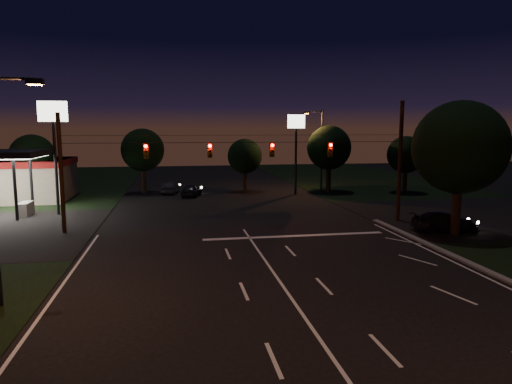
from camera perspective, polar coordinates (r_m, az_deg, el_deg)
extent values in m
plane|color=black|center=(18.64, 5.09, -13.99)|extent=(140.00, 140.00, 0.00)
cube|color=black|center=(41.49, 26.48, -2.56)|extent=(20.00, 16.00, 0.02)
cube|color=silver|center=(29.99, 4.87, -5.49)|extent=(12.00, 0.50, 0.01)
cylinder|color=black|center=(36.43, 17.25, -3.44)|extent=(0.30, 0.30, 9.00)
cylinder|color=black|center=(33.26, -22.80, -4.77)|extent=(0.28, 0.28, 8.00)
cylinder|color=black|center=(32.02, -1.86, 6.22)|extent=(24.00, 0.03, 0.03)
cylinder|color=black|center=(32.01, -1.86, 7.12)|extent=(24.00, 0.02, 0.02)
cube|color=#3F3307|center=(31.77, -13.58, 5.00)|extent=(0.32, 0.26, 1.00)
sphere|color=#FF0705|center=(31.59, -13.62, 5.58)|extent=(0.22, 0.22, 0.22)
sphere|color=black|center=(31.61, -13.60, 4.98)|extent=(0.20, 0.20, 0.20)
sphere|color=black|center=(31.62, -13.58, 4.39)|extent=(0.20, 0.20, 0.20)
cube|color=#3F3307|center=(31.80, -5.79, 5.18)|extent=(0.32, 0.26, 1.00)
sphere|color=#FF0705|center=(31.63, -5.78, 5.77)|extent=(0.22, 0.22, 0.22)
sphere|color=black|center=(31.64, -5.77, 5.17)|extent=(0.20, 0.20, 0.20)
sphere|color=black|center=(31.66, -5.76, 4.57)|extent=(0.20, 0.20, 0.20)
cube|color=#3F3307|center=(32.43, 2.01, 5.27)|extent=(0.32, 0.26, 1.00)
sphere|color=#FF0705|center=(32.26, 2.08, 5.84)|extent=(0.22, 0.22, 0.22)
sphere|color=black|center=(32.27, 2.07, 5.26)|extent=(0.20, 0.20, 0.20)
sphere|color=black|center=(32.29, 2.07, 4.67)|extent=(0.20, 0.20, 0.20)
cube|color=#3F3307|center=(33.60, 9.23, 5.26)|extent=(0.32, 0.26, 1.00)
sphere|color=#FF0705|center=(33.43, 9.34, 5.82)|extent=(0.22, 0.22, 0.22)
sphere|color=black|center=(33.45, 9.32, 5.25)|extent=(0.20, 0.20, 0.20)
sphere|color=black|center=(33.46, 9.31, 4.69)|extent=(0.20, 0.20, 0.20)
cube|color=gray|center=(40.96, -26.87, -1.93)|extent=(0.80, 2.00, 1.10)
cylinder|color=black|center=(38.82, -27.88, 0.27)|extent=(0.24, 0.24, 4.80)
cylinder|color=black|center=(42.62, -26.26, 0.97)|extent=(0.24, 0.24, 4.80)
cylinder|color=black|center=(39.93, -23.72, 2.66)|extent=(0.24, 0.24, 7.50)
cube|color=white|center=(39.82, -24.09, 9.19)|extent=(2.20, 0.30, 1.60)
cylinder|color=black|center=(48.47, 4.99, 3.81)|extent=(0.24, 0.24, 7.00)
cube|color=white|center=(48.35, 5.05, 8.78)|extent=(1.80, 0.30, 1.40)
cylinder|color=black|center=(19.70, -28.51, 12.38)|extent=(1.80, 0.12, 0.12)
cube|color=black|center=(19.44, -25.91, 12.32)|extent=(0.60, 0.35, 0.22)
cube|color=orange|center=(19.43, -25.89, 11.97)|extent=(0.45, 0.25, 0.04)
cylinder|color=black|center=(51.33, 8.21, 5.10)|extent=(0.20, 0.20, 9.00)
cylinder|color=black|center=(51.03, 7.34, 9.93)|extent=(1.80, 0.12, 0.12)
cube|color=black|center=(50.76, 6.35, 9.85)|extent=(0.60, 0.35, 0.22)
cube|color=orange|center=(50.76, 6.35, 9.71)|extent=(0.45, 0.25, 0.04)
cylinder|color=black|center=(32.61, 23.76, -1.48)|extent=(0.60, 0.60, 4.00)
sphere|color=black|center=(32.26, 24.13, 5.12)|extent=(6.00, 6.00, 6.00)
sphere|color=black|center=(32.98, 24.54, 4.83)|extent=(4.50, 4.50, 4.50)
sphere|color=black|center=(32.18, 22.93, 4.94)|extent=(4.20, 4.20, 4.20)
cylinder|color=black|center=(48.86, -25.96, 0.72)|extent=(0.49, 0.49, 3.00)
sphere|color=black|center=(48.63, -26.16, 4.01)|extent=(4.20, 4.20, 4.20)
sphere|color=black|center=(48.82, -25.58, 3.91)|extent=(3.15, 3.15, 3.15)
sphere|color=black|center=(48.95, -26.56, 3.90)|extent=(2.94, 2.94, 2.94)
cylinder|color=black|center=(51.06, -13.88, 1.70)|extent=(0.52, 0.52, 3.25)
sphere|color=black|center=(50.84, -13.99, 5.13)|extent=(4.60, 4.60, 4.60)
sphere|color=black|center=(51.16, -13.45, 5.01)|extent=(3.45, 3.45, 3.45)
sphere|color=black|center=(51.10, -14.49, 5.01)|extent=(3.22, 3.22, 3.22)
cylinder|color=black|center=(50.56, -1.41, 1.59)|extent=(0.47, 0.47, 2.75)
sphere|color=black|center=(50.34, -1.42, 4.51)|extent=(3.80, 3.80, 3.80)
sphere|color=black|center=(50.69, -1.04, 4.41)|extent=(2.85, 2.85, 2.85)
sphere|color=black|center=(50.48, -1.88, 4.42)|extent=(2.66, 2.66, 2.66)
cylinder|color=black|center=(50.75, 9.04, 1.89)|extent=(0.53, 0.53, 3.40)
sphere|color=black|center=(50.52, 9.12, 5.49)|extent=(4.80, 4.80, 4.80)
sphere|color=black|center=(51.03, 9.49, 5.34)|extent=(3.60, 3.60, 3.60)
sphere|color=black|center=(50.60, 8.51, 5.39)|extent=(3.36, 3.36, 3.36)
cylinder|color=black|center=(52.17, 18.10, 1.48)|extent=(0.48, 0.48, 2.90)
sphere|color=black|center=(51.95, 18.22, 4.46)|extent=(4.00, 4.00, 4.00)
sphere|color=black|center=(52.41, 18.45, 4.35)|extent=(3.00, 3.00, 3.00)
sphere|color=black|center=(51.95, 17.73, 4.39)|extent=(2.80, 2.80, 2.80)
imported|color=black|center=(47.56, -8.08, 0.21)|extent=(2.48, 3.99, 1.27)
imported|color=black|center=(50.08, -10.61, 0.53)|extent=(2.02, 3.97, 1.25)
imported|color=black|center=(33.66, 22.55, -3.47)|extent=(4.62, 2.21, 1.30)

